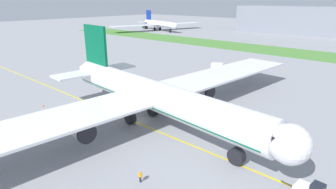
% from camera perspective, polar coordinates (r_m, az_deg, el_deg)
% --- Properties ---
extents(ground_plane, '(600.00, 600.00, 0.00)m').
position_cam_1_polar(ground_plane, '(54.67, -6.26, -5.39)').
color(ground_plane, gray).
rests_on(ground_plane, ground).
extents(apron_taxi_line, '(280.00, 0.36, 0.01)m').
position_cam_1_polar(apron_taxi_line, '(54.36, -6.66, -5.54)').
color(apron_taxi_line, yellow).
rests_on(apron_taxi_line, ground).
extents(grass_median_strip, '(320.00, 24.00, 0.10)m').
position_cam_1_polar(grass_median_strip, '(135.51, 25.49, 7.45)').
color(grass_median_strip, '#4C8438').
rests_on(grass_median_strip, ground).
extents(airliner_foreground, '(55.90, 89.86, 16.96)m').
position_cam_1_polar(airliner_foreground, '(51.17, -3.48, -0.09)').
color(airliner_foreground, white).
rests_on(airliner_foreground, ground).
extents(ground_crew_wingwalker_port, '(0.56, 0.24, 1.59)m').
position_cam_1_polar(ground_crew_wingwalker_port, '(37.37, -5.64, -16.00)').
color(ground_crew_wingwalker_port, black).
rests_on(ground_crew_wingwalker_port, ground).
extents(traffic_cone_near_nose, '(0.36, 0.36, 0.58)m').
position_cam_1_polar(traffic_cone_near_nose, '(67.25, -23.96, -2.02)').
color(traffic_cone_near_nose, '#F2590C').
rests_on(traffic_cone_near_nose, ground).
extents(service_truck_baggage_loader, '(5.41, 3.85, 2.61)m').
position_cam_1_polar(service_truck_baggage_loader, '(93.45, 10.25, 5.52)').
color(service_truck_baggage_loader, white).
rests_on(service_truck_baggage_loader, ground).
extents(parked_airliner_far_left, '(45.53, 73.96, 14.36)m').
position_cam_1_polar(parked_airliner_far_left, '(217.40, -1.87, 14.06)').
color(parked_airliner_far_left, white).
rests_on(parked_airliner_far_left, ground).
extents(terminal_building, '(113.79, 20.00, 18.00)m').
position_cam_1_polar(terminal_building, '(210.65, 28.97, 12.81)').
color(terminal_building, gray).
rests_on(terminal_building, ground).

